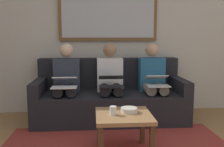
% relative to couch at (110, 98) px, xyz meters
% --- Properties ---
extents(wall_rear, '(6.00, 0.12, 2.60)m').
position_rel_couch_xyz_m(wall_rear, '(0.00, -0.48, 0.99)').
color(wall_rear, beige).
rests_on(wall_rear, ground_plane).
extents(couch, '(2.20, 0.90, 0.90)m').
position_rel_couch_xyz_m(couch, '(0.00, 0.00, 0.00)').
color(couch, black).
rests_on(couch, ground_plane).
extents(framed_mirror, '(1.58, 0.05, 0.75)m').
position_rel_couch_xyz_m(framed_mirror, '(0.00, -0.39, 1.24)').
color(framed_mirror, brown).
extents(coffee_table, '(0.58, 0.58, 0.43)m').
position_rel_couch_xyz_m(coffee_table, '(-0.06, 1.22, 0.05)').
color(coffee_table, olive).
rests_on(coffee_table, ground_plane).
extents(cup, '(0.07, 0.07, 0.09)m').
position_rel_couch_xyz_m(cup, '(0.05, 1.24, 0.17)').
color(cup, silver).
rests_on(cup, coffee_table).
extents(bowl, '(0.18, 0.18, 0.05)m').
position_rel_couch_xyz_m(bowl, '(-0.13, 1.16, 0.15)').
color(bowl, beige).
rests_on(bowl, coffee_table).
extents(person_left, '(0.38, 0.58, 1.14)m').
position_rel_couch_xyz_m(person_left, '(-0.64, 0.07, 0.30)').
color(person_left, '#235B84').
rests_on(person_left, couch).
extents(laptop_silver, '(0.31, 0.34, 0.15)m').
position_rel_couch_xyz_m(laptop_silver, '(-0.64, 0.31, 0.31)').
color(laptop_silver, silver).
extents(person_middle, '(0.38, 0.58, 1.14)m').
position_rel_couch_xyz_m(person_middle, '(0.00, 0.07, 0.30)').
color(person_middle, silver).
rests_on(person_middle, couch).
extents(laptop_black, '(0.34, 0.34, 0.15)m').
position_rel_couch_xyz_m(laptop_black, '(0.00, 0.31, 0.31)').
color(laptop_black, black).
extents(person_right, '(0.38, 0.58, 1.14)m').
position_rel_couch_xyz_m(person_right, '(0.64, 0.07, 0.30)').
color(person_right, '#2D3342').
rests_on(person_right, couch).
extents(laptop_white, '(0.34, 0.33, 0.14)m').
position_rel_couch_xyz_m(laptop_white, '(0.64, 0.32, 0.31)').
color(laptop_white, white).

